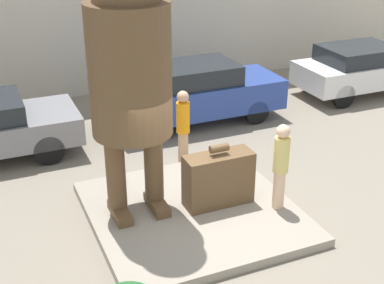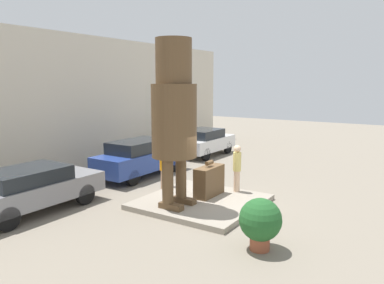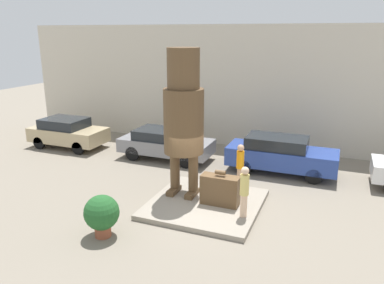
{
  "view_description": "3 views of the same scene",
  "coord_description": "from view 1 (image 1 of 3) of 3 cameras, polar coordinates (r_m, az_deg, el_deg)",
  "views": [
    {
      "loc": [
        -3.48,
        -8.06,
        5.69
      ],
      "look_at": [
        -0.08,
        -0.15,
        1.67
      ],
      "focal_mm": 50.0,
      "sensor_mm": 36.0,
      "label": 1
    },
    {
      "loc": [
        -10.53,
        -6.48,
        4.15
      ],
      "look_at": [
        -0.16,
        0.27,
        2.17
      ],
      "focal_mm": 35.0,
      "sensor_mm": 36.0,
      "label": 2
    },
    {
      "loc": [
        4.1,
        -11.49,
        5.99
      ],
      "look_at": [
        -0.63,
        0.28,
        2.25
      ],
      "focal_mm": 35.0,
      "sensor_mm": 36.0,
      "label": 3
    }
  ],
  "objects": [
    {
      "name": "statue_figure",
      "position": [
        9.14,
        -6.74,
        9.61
      ],
      "size": [
        1.44,
        1.44,
        5.32
      ],
      "color": "brown",
      "rests_on": "pedestal"
    },
    {
      "name": "parked_car_blue",
      "position": [
        14.36,
        0.22,
        5.37
      ],
      "size": [
        4.69,
        1.73,
        1.64
      ],
      "color": "#284293",
      "rests_on": "ground_plane"
    },
    {
      "name": "tourist",
      "position": [
        10.09,
        9.45,
        -2.26
      ],
      "size": [
        0.29,
        0.29,
        1.73
      ],
      "color": "beige",
      "rests_on": "pedestal"
    },
    {
      "name": "worker_hivis",
      "position": [
        11.98,
        -0.96,
        1.83
      ],
      "size": [
        0.3,
        0.3,
        1.78
      ],
      "color": "tan",
      "rests_on": "ground_plane"
    },
    {
      "name": "parked_car_white",
      "position": [
        17.35,
        17.57,
        7.53
      ],
      "size": [
        4.07,
        1.81,
        1.52
      ],
      "color": "silver",
      "rests_on": "ground_plane"
    },
    {
      "name": "giant_suitcase",
      "position": [
        10.29,
        2.84,
        -3.96
      ],
      "size": [
        1.34,
        0.51,
        1.27
      ],
      "color": "brown",
      "rests_on": "pedestal"
    },
    {
      "name": "ground_plane",
      "position": [
        10.46,
        0.08,
        -7.93
      ],
      "size": [
        60.0,
        60.0,
        0.0
      ],
      "primitive_type": "plane",
      "color": "gray"
    },
    {
      "name": "pedestal",
      "position": [
        10.41,
        0.08,
        -7.52
      ],
      "size": [
        3.82,
        3.82,
        0.18
      ],
      "color": "gray",
      "rests_on": "ground_plane"
    }
  ]
}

